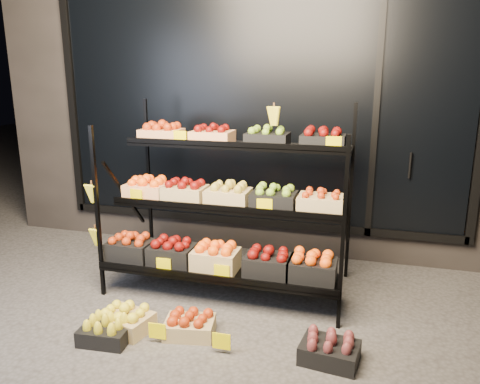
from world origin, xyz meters
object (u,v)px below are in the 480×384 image
(floor_crate_left, at_px, (126,319))
(floor_crate_midleft, at_px, (105,331))
(floor_crate_midright, at_px, (190,324))
(display_rack, at_px, (226,205))

(floor_crate_left, xyz_separation_m, floor_crate_midleft, (-0.06, -0.19, -0.01))
(floor_crate_left, relative_size, floor_crate_midright, 1.08)
(display_rack, relative_size, floor_crate_left, 4.98)
(display_rack, xyz_separation_m, floor_crate_midleft, (-0.59, -1.08, -0.70))
(floor_crate_midleft, distance_m, floor_crate_midright, 0.61)
(floor_crate_left, height_order, floor_crate_midright, floor_crate_left)
(floor_crate_left, bearing_deg, floor_crate_midright, 20.12)
(floor_crate_midleft, bearing_deg, display_rack, 57.26)
(floor_crate_midright, bearing_deg, floor_crate_midleft, -166.54)
(floor_crate_left, bearing_deg, floor_crate_midleft, -95.44)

